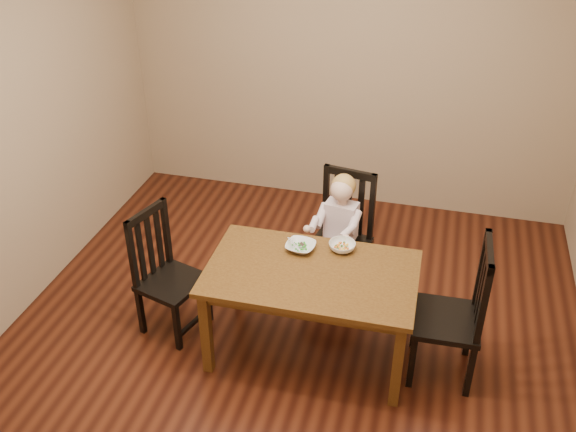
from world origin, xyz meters
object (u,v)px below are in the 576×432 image
(dining_table, at_px, (311,281))
(chair_right, at_px, (455,314))
(toddler, at_px, (340,225))
(bowl_peas, at_px, (301,247))
(chair_child, at_px, (342,237))
(chair_left, at_px, (166,274))
(bowl_veg, at_px, (342,246))

(dining_table, relative_size, chair_right, 1.34)
(dining_table, height_order, toddler, toddler)
(toddler, distance_m, bowl_peas, 0.52)
(chair_right, bearing_deg, chair_child, 48.51)
(chair_left, xyz_separation_m, chair_right, (1.94, 0.03, 0.04))
(chair_child, bearing_deg, chair_left, 43.47)
(dining_table, height_order, chair_child, chair_child)
(chair_right, distance_m, bowl_veg, 0.84)
(chair_right, bearing_deg, chair_left, 89.01)
(toddler, bearing_deg, chair_left, 41.88)
(chair_child, bearing_deg, toddler, 90.00)
(bowl_veg, bearing_deg, toddler, 101.96)
(toddler, height_order, bowl_peas, toddler)
(chair_child, xyz_separation_m, bowl_peas, (-0.19, -0.53, 0.23))
(dining_table, bearing_deg, chair_child, 85.02)
(dining_table, distance_m, bowl_peas, 0.27)
(dining_table, xyz_separation_m, bowl_veg, (0.14, 0.28, 0.11))
(chair_left, bearing_deg, bowl_peas, 119.49)
(chair_right, bearing_deg, bowl_peas, 78.46)
(chair_child, distance_m, bowl_veg, 0.52)
(chair_right, xyz_separation_m, bowl_peas, (-1.04, 0.18, 0.21))
(dining_table, distance_m, chair_child, 0.76)
(chair_right, relative_size, toddler, 1.92)
(chair_child, relative_size, bowl_veg, 5.47)
(dining_table, bearing_deg, bowl_peas, 119.94)
(bowl_veg, bearing_deg, chair_child, 99.77)
(chair_right, distance_m, toddler, 1.09)
(chair_child, xyz_separation_m, bowl_veg, (0.08, -0.46, 0.23))
(chair_left, relative_size, bowl_peas, 4.79)
(dining_table, relative_size, toddler, 2.57)
(dining_table, distance_m, chair_left, 1.03)
(dining_table, distance_m, toddler, 0.70)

